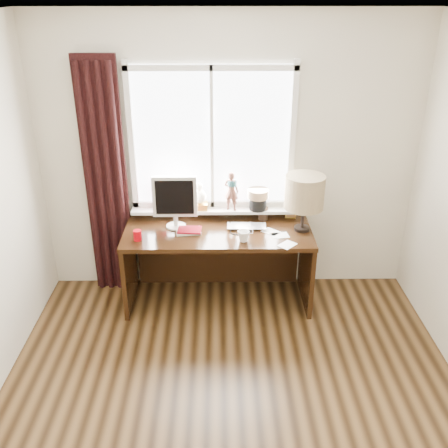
{
  "coord_description": "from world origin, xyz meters",
  "views": [
    {
      "loc": [
        -0.1,
        -2.41,
        2.76
      ],
      "look_at": [
        -0.05,
        1.25,
        1.0
      ],
      "focal_mm": 40.0,
      "sensor_mm": 36.0,
      "label": 1
    }
  ],
  "objects_px": {
    "monitor": "(175,199)",
    "mug": "(243,236)",
    "red_cup": "(138,235)",
    "desk": "(218,249)",
    "table_lamp": "(304,193)",
    "laptop": "(247,227)"
  },
  "relations": [
    {
      "from": "mug",
      "to": "red_cup",
      "type": "relative_size",
      "value": 1.12
    },
    {
      "from": "laptop",
      "to": "red_cup",
      "type": "height_order",
      "value": "red_cup"
    },
    {
      "from": "monitor",
      "to": "table_lamp",
      "type": "distance_m",
      "value": 1.15
    },
    {
      "from": "table_lamp",
      "to": "red_cup",
      "type": "bearing_deg",
      "value": -172.86
    },
    {
      "from": "desk",
      "to": "monitor",
      "type": "bearing_deg",
      "value": -178.56
    },
    {
      "from": "red_cup",
      "to": "monitor",
      "type": "height_order",
      "value": "monitor"
    },
    {
      "from": "mug",
      "to": "monitor",
      "type": "bearing_deg",
      "value": 154.38
    },
    {
      "from": "mug",
      "to": "laptop",
      "type": "bearing_deg",
      "value": 80.18
    },
    {
      "from": "mug",
      "to": "monitor",
      "type": "relative_size",
      "value": 0.21
    },
    {
      "from": "desk",
      "to": "table_lamp",
      "type": "relative_size",
      "value": 3.27
    },
    {
      "from": "laptop",
      "to": "monitor",
      "type": "distance_m",
      "value": 0.7
    },
    {
      "from": "desk",
      "to": "table_lamp",
      "type": "height_order",
      "value": "table_lamp"
    },
    {
      "from": "monitor",
      "to": "table_lamp",
      "type": "height_order",
      "value": "table_lamp"
    },
    {
      "from": "laptop",
      "to": "mug",
      "type": "bearing_deg",
      "value": -97.68
    },
    {
      "from": "red_cup",
      "to": "monitor",
      "type": "bearing_deg",
      "value": 39.79
    },
    {
      "from": "mug",
      "to": "red_cup",
      "type": "height_order",
      "value": "mug"
    },
    {
      "from": "mug",
      "to": "monitor",
      "type": "xyz_separation_m",
      "value": [
        -0.61,
        0.29,
        0.23
      ]
    },
    {
      "from": "laptop",
      "to": "red_cup",
      "type": "xyz_separation_m",
      "value": [
        -0.96,
        -0.23,
        0.03
      ]
    },
    {
      "from": "monitor",
      "to": "table_lamp",
      "type": "xyz_separation_m",
      "value": [
        1.15,
        -0.08,
        0.09
      ]
    },
    {
      "from": "monitor",
      "to": "mug",
      "type": "bearing_deg",
      "value": -25.62
    },
    {
      "from": "mug",
      "to": "red_cup",
      "type": "xyz_separation_m",
      "value": [
        -0.92,
        0.03,
        -0.01
      ]
    },
    {
      "from": "mug",
      "to": "monitor",
      "type": "height_order",
      "value": "monitor"
    }
  ]
}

